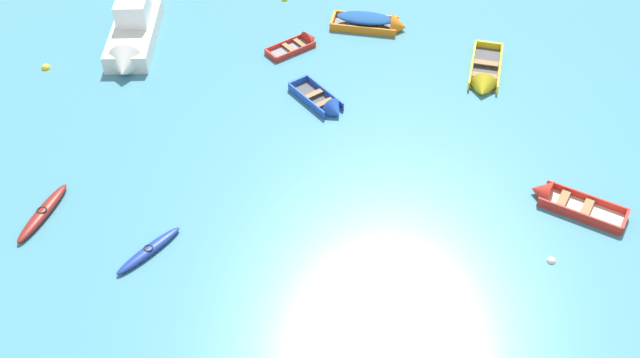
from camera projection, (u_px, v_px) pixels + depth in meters
rowboat_red_far_back at (303, 43)px, 38.00m from camera, size 2.92×2.57×0.99m
rowboat_yellow_far_left at (484, 80)px, 35.44m from camera, size 2.37×4.67×1.30m
rowboat_orange_foreground_center at (378, 23)px, 39.10m from camera, size 4.27×2.14×1.36m
rowboat_blue_far_right at (326, 105)px, 33.98m from camera, size 2.89×3.33×1.06m
kayak_maroon_near_left at (43, 213)px, 28.89m from camera, size 1.52×3.46×0.33m
kayak_deep_blue_near_right at (149, 250)px, 27.46m from camera, size 2.35×2.69×0.29m
motor_launch_white_midfield_left at (132, 34)px, 37.54m from camera, size 2.40×7.05×2.59m
rowboat_red_outer_left at (558, 199)px, 29.43m from camera, size 3.91×2.94×1.14m
mooring_buoy_near_foreground at (46, 68)px, 36.53m from camera, size 0.46×0.46×0.46m
mooring_buoy_between_boats_left at (551, 261)px, 27.25m from camera, size 0.35×0.35×0.35m
mooring_buoy_central at (285, 0)px, 41.55m from camera, size 0.39×0.39×0.39m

